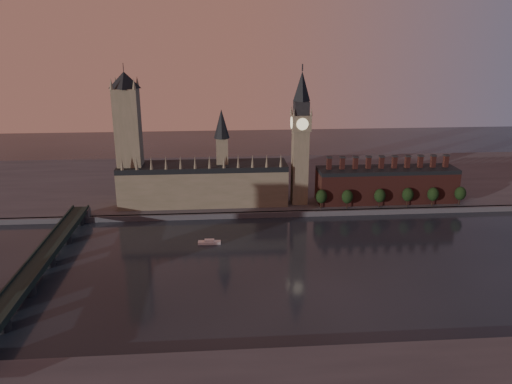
% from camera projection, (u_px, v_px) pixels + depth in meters
% --- Properties ---
extents(ground, '(900.00, 900.00, 0.00)m').
position_uv_depth(ground, '(311.00, 270.00, 292.03)').
color(ground, black).
rests_on(ground, ground).
extents(north_bank, '(900.00, 182.00, 4.00)m').
position_uv_depth(north_bank, '(276.00, 181.00, 460.69)').
color(north_bank, '#4E4E53').
rests_on(north_bank, ground).
extents(palace_of_westminster, '(130.00, 30.30, 74.00)m').
position_uv_depth(palace_of_westminster, '(204.00, 182.00, 390.04)').
color(palace_of_westminster, '#7D6E58').
rests_on(palace_of_westminster, north_bank).
extents(victoria_tower, '(24.00, 24.00, 108.00)m').
position_uv_depth(victoria_tower, '(129.00, 135.00, 374.76)').
color(victoria_tower, '#7D6E58').
rests_on(victoria_tower, north_bank).
extents(big_ben, '(15.00, 15.00, 107.00)m').
position_uv_depth(big_ben, '(301.00, 137.00, 380.21)').
color(big_ben, '#7D6E58').
rests_on(big_ben, north_bank).
extents(chimney_block, '(110.00, 25.00, 37.00)m').
position_uv_depth(chimney_block, '(386.00, 184.00, 397.10)').
color(chimney_block, '#4F231E').
rests_on(chimney_block, north_bank).
extents(embankment_tree_0, '(8.60, 8.60, 14.88)m').
position_uv_depth(embankment_tree_0, '(321.00, 196.00, 380.55)').
color(embankment_tree_0, black).
rests_on(embankment_tree_0, north_bank).
extents(embankment_tree_1, '(8.60, 8.60, 14.88)m').
position_uv_depth(embankment_tree_1, '(347.00, 197.00, 380.14)').
color(embankment_tree_1, black).
rests_on(embankment_tree_1, north_bank).
extents(embankment_tree_2, '(8.60, 8.60, 14.88)m').
position_uv_depth(embankment_tree_2, '(380.00, 196.00, 382.47)').
color(embankment_tree_2, black).
rests_on(embankment_tree_2, north_bank).
extents(embankment_tree_3, '(8.60, 8.60, 14.88)m').
position_uv_depth(embankment_tree_3, '(408.00, 195.00, 384.86)').
color(embankment_tree_3, black).
rests_on(embankment_tree_3, north_bank).
extents(embankment_tree_4, '(8.60, 8.60, 14.88)m').
position_uv_depth(embankment_tree_4, '(433.00, 194.00, 386.01)').
color(embankment_tree_4, black).
rests_on(embankment_tree_4, north_bank).
extents(embankment_tree_5, '(8.60, 8.60, 14.88)m').
position_uv_depth(embankment_tree_5, '(460.00, 193.00, 387.93)').
color(embankment_tree_5, black).
rests_on(embankment_tree_5, north_bank).
extents(westminster_bridge, '(14.00, 200.00, 11.55)m').
position_uv_depth(westminster_bridge, '(36.00, 269.00, 275.86)').
color(westminster_bridge, black).
rests_on(westminster_bridge, ground).
extents(river_boat, '(14.96, 4.84, 2.96)m').
position_uv_depth(river_boat, '(209.00, 242.00, 328.01)').
color(river_boat, white).
rests_on(river_boat, ground).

